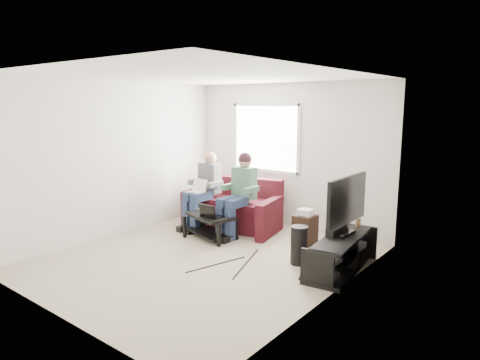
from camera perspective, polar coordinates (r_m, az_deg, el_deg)
name	(u,v)px	position (r m, az deg, el deg)	size (l,w,h in m)	color
floor	(206,258)	(6.39, -4.62, -10.34)	(4.50, 4.50, 0.00)	tan
ceiling	(203,76)	(6.00, -4.98, 13.63)	(4.50, 4.50, 0.00)	white
wall_back	(288,156)	(7.84, 6.48, 3.25)	(4.50, 4.50, 0.00)	silver
wall_front	(52,198)	(4.69, -23.82, -2.15)	(4.50, 4.50, 0.00)	silver
wall_left	(118,159)	(7.55, -16.00, 2.66)	(4.50, 4.50, 0.00)	silver
wall_right	(335,187)	(4.94, 12.49, -0.96)	(4.50, 4.50, 0.00)	silver
window	(265,138)	(8.07, 3.41, 5.63)	(1.48, 0.04, 1.28)	white
sofa	(233,209)	(7.87, -0.98, -3.89)	(2.05, 1.19, 0.88)	#441118
person_left	(204,186)	(7.79, -4.83, -0.85)	(0.40, 0.71, 1.36)	navy
person_right	(239,188)	(7.28, -0.11, -1.11)	(0.40, 0.71, 1.41)	navy
laptop_silver	(197,189)	(7.65, -5.82, -1.20)	(0.32, 0.22, 0.24)	silver
coffee_table	(210,221)	(7.18, -4.01, -5.47)	(0.94, 0.72, 0.41)	black
laptop_black	(212,210)	(6.98, -3.74, -3.96)	(0.34, 0.24, 0.24)	black
controller_a	(203,210)	(7.41, -5.01, -3.94)	(0.14, 0.09, 0.04)	silver
controller_b	(213,210)	(7.34, -3.66, -4.07)	(0.14, 0.09, 0.04)	black
controller_c	(230,214)	(7.06, -1.39, -4.61)	(0.14, 0.09, 0.04)	gray
tv_stand	(342,256)	(6.00, 13.39, -9.78)	(0.60, 1.48, 0.47)	black
tv	(347,202)	(5.89, 14.06, -2.87)	(0.12, 1.10, 0.81)	black
soundbar	(338,230)	(6.04, 12.87, -6.52)	(0.12, 0.50, 0.10)	black
drink_cup	(358,222)	(6.48, 15.46, -5.41)	(0.08, 0.08, 0.12)	#9D6F44
console_white	(328,259)	(5.64, 11.68, -10.28)	(0.30, 0.22, 0.06)	silver
console_grey	(351,244)	(6.24, 14.59, -8.30)	(0.34, 0.26, 0.08)	gray
console_black	(340,251)	(5.94, 13.21, -9.24)	(0.38, 0.30, 0.07)	black
subwoofer	(299,245)	(6.12, 7.89, -8.61)	(0.24, 0.24, 0.55)	black
keyboard_floor	(308,273)	(5.89, 9.08, -12.09)	(0.17, 0.50, 0.03)	black
end_table	(305,228)	(7.00, 8.67, -6.35)	(0.32, 0.32, 0.57)	black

